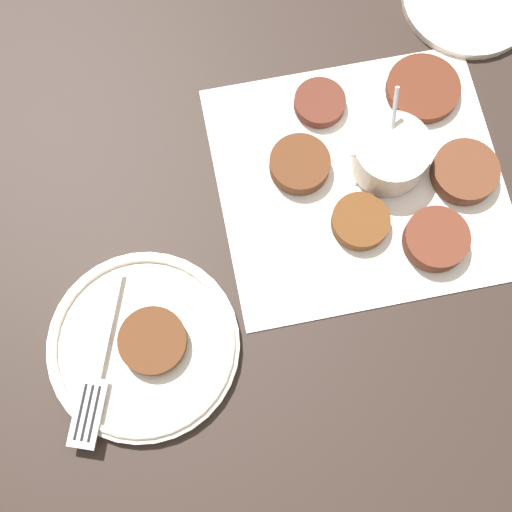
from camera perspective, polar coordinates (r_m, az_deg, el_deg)
ground_plane at (r=0.83m, az=10.54°, el=4.43°), size 4.00×4.00×0.00m
napkin at (r=0.83m, az=8.33°, el=6.01°), size 0.33×0.31×0.00m
sauce_bowl at (r=0.83m, az=10.61°, el=7.94°), size 0.09×0.09×0.09m
fritter_0 at (r=0.82m, az=3.52°, el=7.34°), size 0.07×0.07×0.02m
fritter_1 at (r=0.80m, az=8.35°, el=2.76°), size 0.07×0.07×0.02m
fritter_2 at (r=0.86m, az=5.12°, el=12.12°), size 0.06×0.06×0.01m
fritter_3 at (r=0.85m, az=16.36°, el=6.47°), size 0.08×0.08×0.02m
fritter_4 at (r=0.89m, az=13.21°, el=12.92°), size 0.09×0.09×0.01m
fritter_5 at (r=0.81m, az=14.21°, el=1.31°), size 0.07×0.07×0.02m
serving_plate at (r=0.77m, az=-8.99°, el=-7.06°), size 0.21×0.21×0.02m
fritter_on_plate at (r=0.76m, az=-8.28°, el=-6.74°), size 0.07×0.07×0.01m
fork at (r=0.77m, az=-12.72°, el=-9.42°), size 0.08×0.18×0.00m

